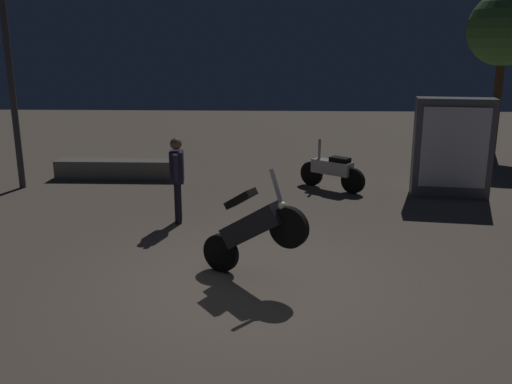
{
  "coord_description": "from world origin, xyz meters",
  "views": [
    {
      "loc": [
        0.31,
        -7.16,
        3.22
      ],
      "look_at": [
        -0.0,
        1.11,
        1.0
      ],
      "focal_mm": 39.26,
      "sensor_mm": 36.0,
      "label": 1
    }
  ],
  "objects_px": {
    "kiosk_billboard": "(452,148)",
    "streetlamp_near": "(8,56)",
    "motorcycle_white_parked_left": "(332,170)",
    "motorcycle_black_foreground": "(253,229)",
    "person_rider_beside": "(177,173)"
  },
  "relations": [
    {
      "from": "kiosk_billboard",
      "to": "streetlamp_near",
      "type": "bearing_deg",
      "value": 5.83
    },
    {
      "from": "motorcycle_white_parked_left",
      "to": "kiosk_billboard",
      "type": "distance_m",
      "value": 2.59
    },
    {
      "from": "motorcycle_black_foreground",
      "to": "kiosk_billboard",
      "type": "xyz_separation_m",
      "value": [
        4.04,
        4.57,
        0.31
      ]
    },
    {
      "from": "kiosk_billboard",
      "to": "motorcycle_black_foreground",
      "type": "bearing_deg",
      "value": 56.41
    },
    {
      "from": "motorcycle_black_foreground",
      "to": "motorcycle_white_parked_left",
      "type": "relative_size",
      "value": 1.19
    },
    {
      "from": "motorcycle_white_parked_left",
      "to": "person_rider_beside",
      "type": "bearing_deg",
      "value": 77.76
    },
    {
      "from": "motorcycle_white_parked_left",
      "to": "streetlamp_near",
      "type": "relative_size",
      "value": 0.3
    },
    {
      "from": "motorcycle_white_parked_left",
      "to": "person_rider_beside",
      "type": "distance_m",
      "value": 3.98
    },
    {
      "from": "person_rider_beside",
      "to": "kiosk_billboard",
      "type": "relative_size",
      "value": 0.75
    },
    {
      "from": "streetlamp_near",
      "to": "person_rider_beside",
      "type": "bearing_deg",
      "value": -31.01
    },
    {
      "from": "motorcycle_black_foreground",
      "to": "motorcycle_white_parked_left",
      "type": "distance_m",
      "value": 5.27
    },
    {
      "from": "streetlamp_near",
      "to": "kiosk_billboard",
      "type": "distance_m",
      "value": 9.72
    },
    {
      "from": "motorcycle_white_parked_left",
      "to": "kiosk_billboard",
      "type": "height_order",
      "value": "kiosk_billboard"
    },
    {
      "from": "streetlamp_near",
      "to": "kiosk_billboard",
      "type": "height_order",
      "value": "streetlamp_near"
    },
    {
      "from": "motorcycle_black_foreground",
      "to": "person_rider_beside",
      "type": "bearing_deg",
      "value": 150.01
    }
  ]
}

